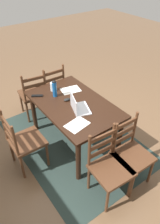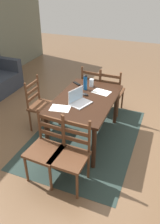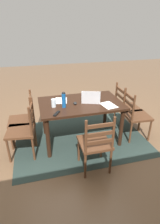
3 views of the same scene
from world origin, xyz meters
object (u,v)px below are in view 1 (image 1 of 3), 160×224
(chair_far_head, at_px, (24,142))
(computer_mouse, at_px, (67,100))
(water_bottle, at_px, (55,88))
(chair_left_near, at_px, (130,154))
(chair_left_far, at_px, (109,167))
(drinking_glass, at_px, (53,87))
(laptop, at_px, (78,106))
(tv_remote, at_px, (37,96))
(dining_table, at_px, (74,109))
(chair_right_near, at_px, (51,88))
(chair_right_far, at_px, (33,94))

(chair_far_head, height_order, computer_mouse, chair_far_head)
(water_bottle, bearing_deg, chair_far_head, 114.14)
(chair_left_near, distance_m, chair_left_far, 0.36)
(drinking_glass, bearing_deg, laptop, -178.39)
(chair_left_near, height_order, water_bottle, water_bottle)
(chair_left_far, bearing_deg, tv_remote, 6.37)
(dining_table, distance_m, drinking_glass, 0.51)
(chair_left_near, bearing_deg, chair_left_far, 90.01)
(chair_far_head, height_order, water_bottle, water_bottle)
(chair_left_near, xyz_separation_m, drinking_glass, (1.49, 0.24, 0.37))
(laptop, distance_m, tv_remote, 0.71)
(chair_far_head, relative_size, water_bottle, 3.53)
(computer_mouse, bearing_deg, chair_far_head, 104.37)
(chair_left_near, xyz_separation_m, chair_left_far, (-0.00, 0.36, 0.00))
(chair_right_near, distance_m, computer_mouse, 0.98)
(drinking_glass, bearing_deg, dining_table, -172.69)
(chair_left_far, distance_m, tv_remote, 1.52)
(laptop, distance_m, water_bottle, 0.50)
(chair_far_head, bearing_deg, chair_right_near, -44.94)
(dining_table, distance_m, laptop, 0.24)
(computer_mouse, xyz_separation_m, tv_remote, (0.36, 0.30, -0.01))
(chair_far_head, xyz_separation_m, laptop, (-0.17, -0.78, 0.36))
(drinking_glass, bearing_deg, chair_left_far, 175.50)
(chair_right_near, distance_m, drinking_glass, 0.69)
(dining_table, relative_size, water_bottle, 5.34)
(dining_table, distance_m, water_bottle, 0.42)
(dining_table, xyz_separation_m, water_bottle, (0.32, 0.12, 0.24))
(chair_right_far, xyz_separation_m, tv_remote, (-0.53, 0.16, 0.31))
(chair_left_far, height_order, laptop, laptop)
(chair_far_head, height_order, chair_right_near, same)
(chair_far_head, bearing_deg, chair_left_far, -147.34)
(chair_far_head, bearing_deg, drinking_glass, -57.90)
(laptop, bearing_deg, drinking_glass, 1.61)
(chair_left_far, height_order, computer_mouse, chair_left_far)
(chair_left_near, bearing_deg, tv_remote, 19.56)
(laptop, relative_size, water_bottle, 1.40)
(chair_right_far, relative_size, chair_left_far, 1.00)
(chair_left_far, distance_m, computer_mouse, 1.17)
(chair_left_far, relative_size, water_bottle, 3.53)
(chair_left_near, relative_size, laptop, 2.53)
(dining_table, xyz_separation_m, chair_left_near, (-1.01, -0.18, -0.20))
(chair_far_head, relative_size, chair_right_near, 1.00)
(dining_table, xyz_separation_m, chair_left_far, (-1.01, 0.18, -0.20))
(laptop, bearing_deg, chair_left_far, 170.79)
(chair_left_near, xyz_separation_m, computer_mouse, (1.12, 0.22, 0.32))
(water_bottle, bearing_deg, computer_mouse, -159.05)
(chair_left_near, height_order, chair_right_near, same)
(laptop, bearing_deg, chair_right_far, 6.91)
(chair_right_far, distance_m, chair_right_near, 0.37)
(dining_table, xyz_separation_m, tv_remote, (0.47, 0.34, 0.11))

